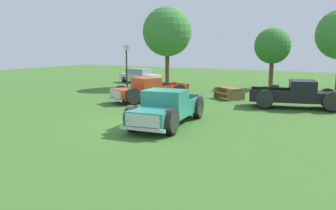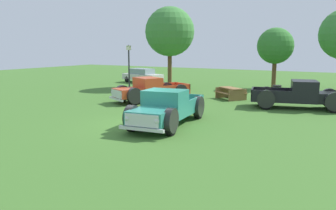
{
  "view_description": "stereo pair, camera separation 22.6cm",
  "coord_description": "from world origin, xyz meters",
  "px_view_note": "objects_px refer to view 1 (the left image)",
  "views": [
    {
      "loc": [
        8.55,
        -12.65,
        3.51
      ],
      "look_at": [
        0.99,
        0.81,
        0.9
      ],
      "focal_mm": 36.79,
      "sensor_mm": 36.0,
      "label": 1
    },
    {
      "loc": [
        8.75,
        -12.54,
        3.51
      ],
      "look_at": [
        0.99,
        0.81,
        0.9
      ],
      "focal_mm": 36.79,
      "sensor_mm": 36.0,
      "label": 2
    }
  ],
  "objects_px": {
    "lamp_post_near": "(127,66)",
    "picnic_table": "(229,92)",
    "pickup_truck_foreground": "(165,109)",
    "pickup_truck_behind_left": "(303,95)",
    "sedan_distant_a": "(140,75)",
    "oak_tree_center": "(272,46)",
    "pickup_truck_behind_right": "(145,90)",
    "trash_can": "(275,92)",
    "oak_tree_east": "(167,32)"
  },
  "relations": [
    {
      "from": "lamp_post_near",
      "to": "picnic_table",
      "type": "xyz_separation_m",
      "value": [
        9.09,
        -0.74,
        -1.44
      ]
    },
    {
      "from": "pickup_truck_behind_right",
      "to": "lamp_post_near",
      "type": "distance_m",
      "value": 6.67
    },
    {
      "from": "picnic_table",
      "to": "oak_tree_east",
      "type": "distance_m",
      "value": 9.22
    },
    {
      "from": "sedan_distant_a",
      "to": "picnic_table",
      "type": "bearing_deg",
      "value": -28.0
    },
    {
      "from": "oak_tree_east",
      "to": "oak_tree_center",
      "type": "xyz_separation_m",
      "value": [
        8.13,
        3.69,
        -1.22
      ]
    },
    {
      "from": "pickup_truck_behind_right",
      "to": "pickup_truck_behind_left",
      "type": "bearing_deg",
      "value": 14.25
    },
    {
      "from": "pickup_truck_foreground",
      "to": "trash_can",
      "type": "distance_m",
      "value": 11.1
    },
    {
      "from": "trash_can",
      "to": "oak_tree_east",
      "type": "relative_size",
      "value": 0.14
    },
    {
      "from": "pickup_truck_behind_right",
      "to": "pickup_truck_foreground",
      "type": "bearing_deg",
      "value": -50.05
    },
    {
      "from": "sedan_distant_a",
      "to": "lamp_post_near",
      "type": "distance_m",
      "value": 5.95
    },
    {
      "from": "pickup_truck_foreground",
      "to": "lamp_post_near",
      "type": "height_order",
      "value": "lamp_post_near"
    },
    {
      "from": "lamp_post_near",
      "to": "trash_can",
      "type": "height_order",
      "value": "lamp_post_near"
    },
    {
      "from": "sedan_distant_a",
      "to": "oak_tree_center",
      "type": "relative_size",
      "value": 0.85
    },
    {
      "from": "lamp_post_near",
      "to": "trash_can",
      "type": "distance_m",
      "value": 11.9
    },
    {
      "from": "pickup_truck_foreground",
      "to": "picnic_table",
      "type": "bearing_deg",
      "value": 91.53
    },
    {
      "from": "pickup_truck_behind_left",
      "to": "pickup_truck_behind_right",
      "type": "relative_size",
      "value": 1.04
    },
    {
      "from": "pickup_truck_behind_left",
      "to": "lamp_post_near",
      "type": "relative_size",
      "value": 1.52
    },
    {
      "from": "pickup_truck_foreground",
      "to": "pickup_truck_behind_right",
      "type": "xyz_separation_m",
      "value": [
        -4.57,
        5.46,
        -0.03
      ]
    },
    {
      "from": "lamp_post_near",
      "to": "pickup_truck_foreground",
      "type": "bearing_deg",
      "value": -46.89
    },
    {
      "from": "pickup_truck_behind_left",
      "to": "sedan_distant_a",
      "type": "xyz_separation_m",
      "value": [
        -16.38,
        7.49,
        -0.05
      ]
    },
    {
      "from": "pickup_truck_foreground",
      "to": "pickup_truck_behind_left",
      "type": "bearing_deg",
      "value": 58.97
    },
    {
      "from": "lamp_post_near",
      "to": "picnic_table",
      "type": "bearing_deg",
      "value": -4.64
    },
    {
      "from": "picnic_table",
      "to": "trash_can",
      "type": "bearing_deg",
      "value": 30.5
    },
    {
      "from": "pickup_truck_foreground",
      "to": "oak_tree_center",
      "type": "bearing_deg",
      "value": 87.34
    },
    {
      "from": "oak_tree_center",
      "to": "pickup_truck_behind_left",
      "type": "bearing_deg",
      "value": -66.75
    },
    {
      "from": "trash_can",
      "to": "oak_tree_center",
      "type": "bearing_deg",
      "value": 105.19
    },
    {
      "from": "lamp_post_near",
      "to": "picnic_table",
      "type": "height_order",
      "value": "lamp_post_near"
    },
    {
      "from": "trash_can",
      "to": "oak_tree_east",
      "type": "xyz_separation_m",
      "value": [
        -9.79,
        2.42,
        4.32
      ]
    },
    {
      "from": "trash_can",
      "to": "pickup_truck_foreground",
      "type": "bearing_deg",
      "value": -102.74
    },
    {
      "from": "lamp_post_near",
      "to": "oak_tree_center",
      "type": "xyz_separation_m",
      "value": [
        10.12,
        6.96,
        1.64
      ]
    },
    {
      "from": "pickup_truck_behind_left",
      "to": "pickup_truck_behind_right",
      "type": "xyz_separation_m",
      "value": [
        -9.28,
        -2.36,
        -0.03
      ]
    },
    {
      "from": "oak_tree_east",
      "to": "oak_tree_center",
      "type": "relative_size",
      "value": 1.35
    },
    {
      "from": "pickup_truck_behind_right",
      "to": "sedan_distant_a",
      "type": "height_order",
      "value": "pickup_truck_behind_right"
    },
    {
      "from": "oak_tree_center",
      "to": "lamp_post_near",
      "type": "bearing_deg",
      "value": -145.48
    },
    {
      "from": "pickup_truck_foreground",
      "to": "oak_tree_center",
      "type": "relative_size",
      "value": 1.08
    },
    {
      "from": "pickup_truck_behind_left",
      "to": "trash_can",
      "type": "distance_m",
      "value": 3.77
    },
    {
      "from": "pickup_truck_foreground",
      "to": "oak_tree_east",
      "type": "relative_size",
      "value": 0.8
    },
    {
      "from": "pickup_truck_foreground",
      "to": "pickup_truck_behind_right",
      "type": "bearing_deg",
      "value": 129.95
    },
    {
      "from": "pickup_truck_behind_left",
      "to": "sedan_distant_a",
      "type": "height_order",
      "value": "pickup_truck_behind_left"
    },
    {
      "from": "pickup_truck_foreground",
      "to": "oak_tree_east",
      "type": "bearing_deg",
      "value": 119.02
    },
    {
      "from": "pickup_truck_foreground",
      "to": "pickup_truck_behind_left",
      "type": "height_order",
      "value": "pickup_truck_foreground"
    },
    {
      "from": "sedan_distant_a",
      "to": "lamp_post_near",
      "type": "bearing_deg",
      "value": -66.34
    },
    {
      "from": "picnic_table",
      "to": "oak_tree_center",
      "type": "xyz_separation_m",
      "value": [
        1.03,
        7.7,
        3.09
      ]
    },
    {
      "from": "pickup_truck_foreground",
      "to": "trash_can",
      "type": "xyz_separation_m",
      "value": [
        2.45,
        10.82,
        -0.3
      ]
    },
    {
      "from": "pickup_truck_behind_left",
      "to": "picnic_table",
      "type": "xyz_separation_m",
      "value": [
        -4.95,
        1.42,
        -0.28
      ]
    },
    {
      "from": "pickup_truck_behind_left",
      "to": "oak_tree_east",
      "type": "distance_m",
      "value": 13.81
    },
    {
      "from": "pickup_truck_foreground",
      "to": "oak_tree_center",
      "type": "distance_m",
      "value": 17.18
    },
    {
      "from": "pickup_truck_behind_left",
      "to": "oak_tree_center",
      "type": "height_order",
      "value": "oak_tree_center"
    },
    {
      "from": "picnic_table",
      "to": "pickup_truck_behind_right",
      "type": "bearing_deg",
      "value": -138.92
    },
    {
      "from": "trash_can",
      "to": "pickup_truck_behind_left",
      "type": "bearing_deg",
      "value": -53.07
    }
  ]
}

